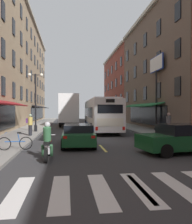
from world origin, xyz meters
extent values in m
cube|color=#333335|center=(0.00, 0.00, -0.05)|extent=(34.80, 80.00, 0.10)
cube|color=#DBCC4C|center=(0.00, -10.00, 0.00)|extent=(0.14, 2.40, 0.01)
cube|color=#DBCC4C|center=(0.00, -3.50, 0.00)|extent=(0.14, 2.40, 0.01)
cube|color=#DBCC4C|center=(0.00, 3.00, 0.00)|extent=(0.14, 2.40, 0.01)
cube|color=#DBCC4C|center=(0.00, 9.50, 0.00)|extent=(0.14, 2.40, 0.01)
cube|color=#DBCC4C|center=(0.00, 16.00, 0.00)|extent=(0.14, 2.40, 0.01)
cube|color=#DBCC4C|center=(0.00, 22.50, 0.00)|extent=(0.14, 2.40, 0.01)
cube|color=#DBCC4C|center=(0.00, 29.00, 0.00)|extent=(0.14, 2.40, 0.01)
cube|color=#DBCC4C|center=(0.00, 35.50, 0.00)|extent=(0.14, 2.40, 0.01)
cube|color=silver|center=(-3.30, -10.00, 0.00)|extent=(0.50, 2.80, 0.01)
cube|color=silver|center=(-2.20, -10.00, 0.00)|extent=(0.50, 2.80, 0.01)
cube|color=silver|center=(-1.10, -10.00, 0.00)|extent=(0.50, 2.80, 0.01)
cube|color=silver|center=(0.00, -10.00, 0.00)|extent=(0.50, 2.80, 0.01)
cube|color=silver|center=(1.10, -10.00, 0.00)|extent=(0.50, 2.80, 0.01)
cube|color=gray|center=(-5.90, 0.00, 0.07)|extent=(3.00, 80.00, 0.14)
cube|color=gray|center=(5.90, 0.00, 0.07)|extent=(3.00, 80.00, 0.14)
cube|color=black|center=(-7.36, 3.81, 4.20)|extent=(0.10, 1.00, 1.60)
cube|color=black|center=(-7.36, 7.62, 4.20)|extent=(0.10, 1.00, 1.60)
cube|color=black|center=(-7.36, 11.43, 4.20)|extent=(0.10, 1.00, 1.60)
cube|color=black|center=(-7.36, 3.81, 7.40)|extent=(0.10, 1.00, 1.60)
cube|color=black|center=(-7.36, 7.62, 7.40)|extent=(0.10, 1.00, 1.60)
cube|color=black|center=(-7.36, 11.43, 7.40)|extent=(0.10, 1.00, 1.60)
cube|color=black|center=(-7.36, 3.81, 10.60)|extent=(0.10, 1.00, 1.60)
cube|color=black|center=(-7.36, 7.62, 10.60)|extent=(0.10, 1.00, 1.60)
cube|color=black|center=(-7.36, 11.43, 10.60)|extent=(0.10, 1.00, 1.60)
cube|color=black|center=(-7.36, 11.43, 13.80)|extent=(0.10, 1.00, 1.60)
cube|color=#9E8466|center=(-11.40, 26.67, 8.52)|extent=(8.00, 26.57, 17.03)
cube|color=#B2AD9E|center=(-7.30, 26.67, 16.68)|extent=(0.44, 26.07, 0.40)
cube|color=black|center=(-7.36, 26.67, 1.55)|extent=(0.10, 16.00, 2.10)
cube|color=black|center=(-6.65, 26.67, 2.75)|extent=(1.38, 14.93, 0.44)
cube|color=black|center=(-7.36, 15.24, 4.20)|extent=(0.10, 1.00, 1.60)
cube|color=black|center=(-7.36, 19.05, 4.20)|extent=(0.10, 1.00, 1.60)
cube|color=black|center=(-7.36, 22.86, 4.20)|extent=(0.10, 1.00, 1.60)
cube|color=black|center=(-7.36, 26.67, 4.20)|extent=(0.10, 1.00, 1.60)
cube|color=black|center=(-7.36, 30.48, 4.20)|extent=(0.10, 1.00, 1.60)
cube|color=black|center=(-7.36, 34.29, 4.20)|extent=(0.10, 1.00, 1.60)
cube|color=black|center=(-7.36, 38.10, 4.20)|extent=(0.10, 1.00, 1.60)
cube|color=black|center=(-7.36, 15.24, 7.40)|extent=(0.10, 1.00, 1.60)
cube|color=black|center=(-7.36, 19.05, 7.40)|extent=(0.10, 1.00, 1.60)
cube|color=black|center=(-7.36, 22.86, 7.40)|extent=(0.10, 1.00, 1.60)
cube|color=black|center=(-7.36, 26.67, 7.40)|extent=(0.10, 1.00, 1.60)
cube|color=black|center=(-7.36, 30.48, 7.40)|extent=(0.10, 1.00, 1.60)
cube|color=black|center=(-7.36, 34.29, 7.40)|extent=(0.10, 1.00, 1.60)
cube|color=black|center=(-7.36, 38.10, 7.40)|extent=(0.10, 1.00, 1.60)
cube|color=black|center=(-7.36, 15.24, 10.60)|extent=(0.10, 1.00, 1.60)
cube|color=black|center=(-7.36, 19.05, 10.60)|extent=(0.10, 1.00, 1.60)
cube|color=black|center=(-7.36, 22.86, 10.60)|extent=(0.10, 1.00, 1.60)
cube|color=black|center=(-7.36, 26.67, 10.60)|extent=(0.10, 1.00, 1.60)
cube|color=black|center=(-7.36, 30.48, 10.60)|extent=(0.10, 1.00, 1.60)
cube|color=black|center=(-7.36, 34.29, 10.60)|extent=(0.10, 1.00, 1.60)
cube|color=black|center=(-7.36, 38.10, 10.60)|extent=(0.10, 1.00, 1.60)
cube|color=black|center=(-7.36, 15.24, 13.80)|extent=(0.10, 1.00, 1.60)
cube|color=black|center=(-7.36, 19.05, 13.80)|extent=(0.10, 1.00, 1.60)
cube|color=black|center=(-7.36, 22.86, 13.80)|extent=(0.10, 1.00, 1.60)
cube|color=black|center=(-7.36, 26.67, 13.80)|extent=(0.10, 1.00, 1.60)
cube|color=black|center=(-7.36, 30.48, 13.80)|extent=(0.10, 1.00, 1.60)
cube|color=black|center=(-7.36, 34.29, 13.80)|extent=(0.10, 1.00, 1.60)
cube|color=black|center=(-7.36, 38.10, 13.80)|extent=(0.10, 1.00, 1.60)
cube|color=brown|center=(11.40, 10.00, 7.06)|extent=(8.00, 19.90, 14.11)
cube|color=#B2AD9E|center=(7.30, 10.00, 13.76)|extent=(0.44, 19.40, 0.40)
cube|color=black|center=(7.36, 10.00, 1.55)|extent=(0.10, 12.00, 2.10)
cube|color=#1E6638|center=(6.65, 10.00, 2.75)|extent=(1.38, 11.20, 0.44)
cube|color=black|center=(7.36, 2.00, 4.20)|extent=(0.10, 1.00, 1.60)
cube|color=black|center=(7.36, 6.00, 4.20)|extent=(0.10, 1.00, 1.60)
cube|color=black|center=(7.36, 10.00, 4.20)|extent=(0.10, 1.00, 1.60)
cube|color=black|center=(7.36, 14.00, 4.20)|extent=(0.10, 1.00, 1.60)
cube|color=black|center=(7.36, 18.00, 4.20)|extent=(0.10, 1.00, 1.60)
cube|color=black|center=(7.36, 2.00, 7.40)|extent=(0.10, 1.00, 1.60)
cube|color=black|center=(7.36, 6.00, 7.40)|extent=(0.10, 1.00, 1.60)
cube|color=black|center=(7.36, 10.00, 7.40)|extent=(0.10, 1.00, 1.60)
cube|color=black|center=(7.36, 14.00, 7.40)|extent=(0.10, 1.00, 1.60)
cube|color=black|center=(7.36, 18.00, 7.40)|extent=(0.10, 1.00, 1.60)
cube|color=black|center=(7.36, 2.00, 10.60)|extent=(0.10, 1.00, 1.60)
cube|color=black|center=(7.36, 6.00, 10.60)|extent=(0.10, 1.00, 1.60)
cube|color=black|center=(7.36, 10.00, 10.60)|extent=(0.10, 1.00, 1.60)
cube|color=black|center=(7.36, 14.00, 10.60)|extent=(0.10, 1.00, 1.60)
cube|color=black|center=(7.36, 18.00, 10.60)|extent=(0.10, 1.00, 1.60)
cube|color=brown|center=(11.40, 30.00, 7.01)|extent=(8.00, 19.90, 14.02)
cube|color=#B2AD9E|center=(7.30, 30.00, 13.67)|extent=(0.44, 19.40, 0.40)
cube|color=black|center=(7.36, 30.00, 1.55)|extent=(0.10, 12.00, 2.10)
cube|color=brown|center=(6.65, 30.00, 2.75)|extent=(1.38, 11.20, 0.44)
cube|color=black|center=(7.36, 22.00, 4.20)|extent=(0.10, 1.00, 1.60)
cube|color=black|center=(7.36, 26.00, 4.20)|extent=(0.10, 1.00, 1.60)
cube|color=black|center=(7.36, 30.00, 4.20)|extent=(0.10, 1.00, 1.60)
cube|color=black|center=(7.36, 34.00, 4.20)|extent=(0.10, 1.00, 1.60)
cube|color=black|center=(7.36, 38.00, 4.20)|extent=(0.10, 1.00, 1.60)
cube|color=black|center=(7.36, 22.00, 7.40)|extent=(0.10, 1.00, 1.60)
cube|color=black|center=(7.36, 26.00, 7.40)|extent=(0.10, 1.00, 1.60)
cube|color=black|center=(7.36, 30.00, 7.40)|extent=(0.10, 1.00, 1.60)
cube|color=black|center=(7.36, 34.00, 7.40)|extent=(0.10, 1.00, 1.60)
cube|color=black|center=(7.36, 38.00, 7.40)|extent=(0.10, 1.00, 1.60)
cube|color=black|center=(7.36, 22.00, 10.60)|extent=(0.10, 1.00, 1.60)
cube|color=black|center=(7.36, 26.00, 10.60)|extent=(0.10, 1.00, 1.60)
cube|color=black|center=(7.36, 30.00, 10.60)|extent=(0.10, 1.00, 1.60)
cube|color=black|center=(7.36, 34.00, 10.60)|extent=(0.10, 1.00, 1.60)
cube|color=black|center=(7.36, 38.00, 10.60)|extent=(0.10, 1.00, 1.60)
cylinder|color=black|center=(7.05, 5.83, 3.18)|extent=(0.18, 0.18, 6.07)
cylinder|color=black|center=(7.05, 5.83, 0.26)|extent=(0.40, 0.40, 0.24)
cube|color=navy|center=(7.05, 5.83, 6.91)|extent=(0.10, 3.22, 1.55)
cube|color=silver|center=(6.99, 5.83, 6.91)|extent=(0.04, 3.06, 1.39)
cube|color=silver|center=(7.11, 5.83, 6.91)|extent=(0.04, 3.06, 1.39)
cube|color=white|center=(1.51, 7.43, 1.74)|extent=(2.77, 11.98, 2.78)
cube|color=silver|center=(1.51, 7.43, 3.19)|extent=(2.54, 10.77, 0.16)
cube|color=black|center=(1.52, 7.73, 1.94)|extent=(2.76, 9.58, 0.96)
cube|color=#193899|center=(1.51, 7.43, 0.60)|extent=(2.79, 11.58, 0.36)
cube|color=black|center=(1.62, 13.36, 1.94)|extent=(2.25, 0.16, 1.10)
cube|color=black|center=(1.41, 1.51, 2.26)|extent=(2.05, 0.16, 0.70)
cube|color=silver|center=(1.41, 1.50, 1.19)|extent=(2.15, 0.14, 0.64)
cube|color=black|center=(1.41, 1.50, 2.91)|extent=(0.70, 0.11, 0.28)
cube|color=red|center=(0.31, 1.51, 0.70)|extent=(0.20, 0.08, 0.28)
cube|color=red|center=(2.50, 1.47, 0.70)|extent=(0.20, 0.08, 0.28)
cylinder|color=black|center=(0.41, 11.42, 0.50)|extent=(0.32, 1.01, 1.00)
cylinder|color=black|center=(2.76, 11.38, 0.50)|extent=(0.32, 1.01, 1.00)
cylinder|color=black|center=(0.28, 3.99, 0.50)|extent=(0.32, 1.01, 1.00)
cylinder|color=black|center=(2.63, 3.95, 0.50)|extent=(0.32, 1.01, 1.00)
cube|color=#B21E19|center=(-1.66, 17.06, 1.55)|extent=(2.34, 2.11, 2.40)
cube|color=black|center=(-1.64, 18.06, 2.40)|extent=(2.00, 0.14, 0.80)
cube|color=silver|center=(-1.74, 13.05, 2.41)|extent=(2.52, 6.00, 3.43)
cube|color=#196633|center=(-0.52, 13.03, 2.59)|extent=(0.13, 3.57, 0.90)
cube|color=black|center=(-1.72, 14.09, 0.55)|extent=(2.05, 7.66, 0.24)
cylinder|color=black|center=(-2.76, 16.88, 0.45)|extent=(0.30, 0.91, 0.90)
cylinder|color=black|center=(-0.56, 16.84, 0.45)|extent=(0.30, 0.91, 0.90)
cylinder|color=black|center=(-2.85, 12.18, 0.45)|extent=(0.30, 0.91, 0.90)
cylinder|color=black|center=(-0.65, 12.14, 0.45)|extent=(0.30, 0.91, 0.90)
cube|color=silver|center=(-2.00, 24.43, 0.57)|extent=(1.90, 4.39, 0.66)
cube|color=black|center=(-2.01, 24.26, 1.14)|extent=(1.70, 2.38, 0.54)
cube|color=red|center=(-2.77, 22.29, 0.80)|extent=(0.20, 0.06, 0.14)
cube|color=red|center=(-1.31, 22.26, 0.80)|extent=(0.20, 0.06, 0.14)
cylinder|color=black|center=(-2.84, 25.93, 0.32)|extent=(0.23, 0.64, 0.64)
cylinder|color=black|center=(-1.12, 25.90, 0.32)|extent=(0.23, 0.64, 0.64)
cylinder|color=black|center=(-2.89, 22.97, 0.32)|extent=(0.23, 0.64, 0.64)
cylinder|color=black|center=(-1.17, 22.94, 0.32)|extent=(0.23, 0.64, 0.64)
cube|color=#144723|center=(3.76, -5.32, 0.60)|extent=(4.56, 2.50, 0.71)
cube|color=black|center=(3.93, -5.30, 1.19)|extent=(2.57, 2.05, 0.55)
cylinder|color=black|center=(2.43, -6.42, 0.32)|extent=(0.67, 0.31, 0.64)
cylinder|color=black|center=(2.17, -4.66, 0.32)|extent=(0.67, 0.31, 0.64)
cube|color=#144723|center=(-1.35, -2.20, 0.56)|extent=(1.89, 4.69, 0.64)
cube|color=black|center=(-1.35, -2.38, 1.07)|extent=(1.69, 2.55, 0.46)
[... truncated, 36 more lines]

